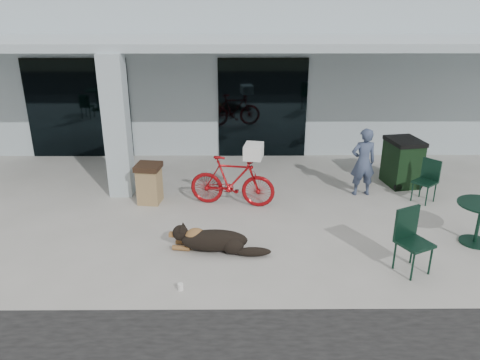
{
  "coord_description": "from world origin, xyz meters",
  "views": [
    {
      "loc": [
        1.11,
        -7.56,
        4.22
      ],
      "look_at": [
        1.16,
        0.57,
        1.0
      ],
      "focal_mm": 35.0,
      "sensor_mm": 36.0,
      "label": 1
    }
  ],
  "objects_px": {
    "wheeled_bin": "(402,162)",
    "bicycle": "(232,181)",
    "cafe_chair_far_b": "(425,181)",
    "cafe_table_far": "(478,223)",
    "cafe_chair_far_a": "(415,243)",
    "dog": "(214,239)",
    "trash_receptacle": "(149,183)",
    "person": "(363,162)"
  },
  "relations": [
    {
      "from": "bicycle",
      "to": "dog",
      "type": "relative_size",
      "value": 1.35
    },
    {
      "from": "cafe_chair_far_a",
      "to": "cafe_chair_far_b",
      "type": "xyz_separation_m",
      "value": [
        1.23,
        2.8,
        -0.07
      ]
    },
    {
      "from": "bicycle",
      "to": "cafe_chair_far_b",
      "type": "distance_m",
      "value": 4.18
    },
    {
      "from": "cafe_chair_far_b",
      "to": "trash_receptacle",
      "type": "height_order",
      "value": "cafe_chair_far_b"
    },
    {
      "from": "bicycle",
      "to": "cafe_table_far",
      "type": "distance_m",
      "value": 4.77
    },
    {
      "from": "bicycle",
      "to": "cafe_chair_far_a",
      "type": "height_order",
      "value": "bicycle"
    },
    {
      "from": "person",
      "to": "wheeled_bin",
      "type": "distance_m",
      "value": 1.27
    },
    {
      "from": "person",
      "to": "trash_receptacle",
      "type": "relative_size",
      "value": 1.76
    },
    {
      "from": "dog",
      "to": "person",
      "type": "distance_m",
      "value": 4.1
    },
    {
      "from": "cafe_table_far",
      "to": "cafe_chair_far_a",
      "type": "distance_m",
      "value": 1.78
    },
    {
      "from": "person",
      "to": "wheeled_bin",
      "type": "xyz_separation_m",
      "value": [
        1.1,
        0.6,
        -0.21
      ]
    },
    {
      "from": "cafe_table_far",
      "to": "cafe_chair_far_b",
      "type": "height_order",
      "value": "cafe_chair_far_b"
    },
    {
      "from": "dog",
      "to": "wheeled_bin",
      "type": "relative_size",
      "value": 1.21
    },
    {
      "from": "cafe_chair_far_b",
      "to": "trash_receptacle",
      "type": "bearing_deg",
      "value": -130.2
    },
    {
      "from": "bicycle",
      "to": "trash_receptacle",
      "type": "distance_m",
      "value": 1.8
    },
    {
      "from": "cafe_table_far",
      "to": "trash_receptacle",
      "type": "bearing_deg",
      "value": 163.42
    },
    {
      "from": "cafe_table_far",
      "to": "person",
      "type": "bearing_deg",
      "value": 124.42
    },
    {
      "from": "bicycle",
      "to": "person",
      "type": "height_order",
      "value": "person"
    },
    {
      "from": "cafe_chair_far_a",
      "to": "person",
      "type": "distance_m",
      "value": 3.21
    },
    {
      "from": "wheeled_bin",
      "to": "cafe_chair_far_a",
      "type": "bearing_deg",
      "value": -115.73
    },
    {
      "from": "bicycle",
      "to": "cafe_chair_far_b",
      "type": "height_order",
      "value": "bicycle"
    },
    {
      "from": "bicycle",
      "to": "cafe_table_far",
      "type": "xyz_separation_m",
      "value": [
        4.45,
        -1.7,
        -0.15
      ]
    },
    {
      "from": "dog",
      "to": "cafe_chair_far_b",
      "type": "bearing_deg",
      "value": 34.39
    },
    {
      "from": "cafe_chair_far_a",
      "to": "cafe_chair_far_b",
      "type": "bearing_deg",
      "value": 39.68
    },
    {
      "from": "cafe_table_far",
      "to": "cafe_chair_far_b",
      "type": "bearing_deg",
      "value": 98.4
    },
    {
      "from": "cafe_table_far",
      "to": "wheeled_bin",
      "type": "xyz_separation_m",
      "value": [
        -0.45,
        2.86,
        0.17
      ]
    },
    {
      "from": "cafe_table_far",
      "to": "wheeled_bin",
      "type": "relative_size",
      "value": 0.75
    },
    {
      "from": "cafe_table_far",
      "to": "cafe_chair_far_a",
      "type": "relative_size",
      "value": 0.79
    },
    {
      "from": "cafe_chair_far_b",
      "to": "person",
      "type": "xyz_separation_m",
      "value": [
        -1.27,
        0.4,
        0.31
      ]
    },
    {
      "from": "trash_receptacle",
      "to": "wheeled_bin",
      "type": "height_order",
      "value": "wheeled_bin"
    },
    {
      "from": "wheeled_bin",
      "to": "cafe_table_far",
      "type": "bearing_deg",
      "value": -91.26
    },
    {
      "from": "dog",
      "to": "trash_receptacle",
      "type": "height_order",
      "value": "trash_receptacle"
    },
    {
      "from": "wheeled_bin",
      "to": "bicycle",
      "type": "bearing_deg",
      "value": -174.07
    },
    {
      "from": "cafe_chair_far_b",
      "to": "trash_receptacle",
      "type": "xyz_separation_m",
      "value": [
        -5.97,
        0.0,
        -0.03
      ]
    },
    {
      "from": "cafe_table_far",
      "to": "cafe_chair_far_a",
      "type": "xyz_separation_m",
      "value": [
        -1.5,
        -0.94,
        0.14
      ]
    },
    {
      "from": "cafe_chair_far_b",
      "to": "cafe_table_far",
      "type": "bearing_deg",
      "value": -31.8
    },
    {
      "from": "cafe_chair_far_a",
      "to": "dog",
      "type": "bearing_deg",
      "value": 141.38
    },
    {
      "from": "bicycle",
      "to": "cafe_table_far",
      "type": "relative_size",
      "value": 2.17
    },
    {
      "from": "bicycle",
      "to": "cafe_chair_far_a",
      "type": "relative_size",
      "value": 1.71
    },
    {
      "from": "bicycle",
      "to": "person",
      "type": "distance_m",
      "value": 2.96
    },
    {
      "from": "cafe_chair_far_a",
      "to": "person",
      "type": "height_order",
      "value": "person"
    },
    {
      "from": "dog",
      "to": "cafe_chair_far_b",
      "type": "height_order",
      "value": "cafe_chair_far_b"
    }
  ]
}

